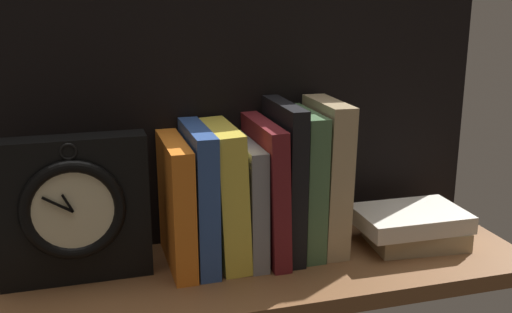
# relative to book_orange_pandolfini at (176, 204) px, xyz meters

# --- Properties ---
(ground_plane) EXTENTS (0.83, 0.26, 0.03)m
(ground_plane) POSITION_rel_book_orange_pandolfini_xyz_m (0.12, -0.04, -0.11)
(ground_plane) COLOR brown
(back_panel) EXTENTS (0.83, 0.01, 0.40)m
(back_panel) POSITION_rel_book_orange_pandolfini_xyz_m (0.12, 0.09, 0.10)
(back_panel) COLOR black
(back_panel) RESTS_ON ground_plane
(book_orange_pandolfini) EXTENTS (0.03, 0.16, 0.19)m
(book_orange_pandolfini) POSITION_rel_book_orange_pandolfini_xyz_m (0.00, 0.00, 0.00)
(book_orange_pandolfini) COLOR orange
(book_orange_pandolfini) RESTS_ON ground_plane
(book_blue_modern) EXTENTS (0.03, 0.16, 0.21)m
(book_blue_modern) POSITION_rel_book_orange_pandolfini_xyz_m (0.03, 0.00, 0.01)
(book_blue_modern) COLOR #2D4C8E
(book_blue_modern) RESTS_ON ground_plane
(book_yellow_seinlanguage) EXTENTS (0.05, 0.15, 0.21)m
(book_yellow_seinlanguage) POSITION_rel_book_orange_pandolfini_xyz_m (0.07, 0.00, 0.01)
(book_yellow_seinlanguage) COLOR gold
(book_yellow_seinlanguage) RESTS_ON ground_plane
(book_gray_chess) EXTENTS (0.03, 0.15, 0.18)m
(book_gray_chess) POSITION_rel_book_orange_pandolfini_xyz_m (0.11, 0.00, -0.01)
(book_gray_chess) COLOR gray
(book_gray_chess) RESTS_ON ground_plane
(book_maroon_dawkins) EXTENTS (0.03, 0.16, 0.21)m
(book_maroon_dawkins) POSITION_rel_book_orange_pandolfini_xyz_m (0.14, 0.00, 0.01)
(book_maroon_dawkins) COLOR maroon
(book_maroon_dawkins) RESTS_ON ground_plane
(book_black_skeptic) EXTENTS (0.03, 0.15, 0.24)m
(book_black_skeptic) POSITION_rel_book_orange_pandolfini_xyz_m (0.17, 0.00, 0.02)
(book_black_skeptic) COLOR black
(book_black_skeptic) RESTS_ON ground_plane
(book_green_romantic) EXTENTS (0.03, 0.13, 0.22)m
(book_green_romantic) POSITION_rel_book_orange_pandolfini_xyz_m (0.20, 0.00, 0.02)
(book_green_romantic) COLOR #476B44
(book_green_romantic) RESTS_ON ground_plane
(book_tan_shortstories) EXTENTS (0.04, 0.13, 0.24)m
(book_tan_shortstories) POSITION_rel_book_orange_pandolfini_xyz_m (0.24, 0.00, 0.02)
(book_tan_shortstories) COLOR tan
(book_tan_shortstories) RESTS_ON ground_plane
(framed_clock) EXTENTS (0.21, 0.06, 0.21)m
(framed_clock) POSITION_rel_book_orange_pandolfini_xyz_m (-0.15, -0.01, 0.01)
(framed_clock) COLOR black
(framed_clock) RESTS_ON ground_plane
(book_stack_side) EXTENTS (0.17, 0.12, 0.06)m
(book_stack_side) POSITION_rel_book_orange_pandolfini_xyz_m (0.38, -0.03, -0.06)
(book_stack_side) COLOR #9E8966
(book_stack_side) RESTS_ON ground_plane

